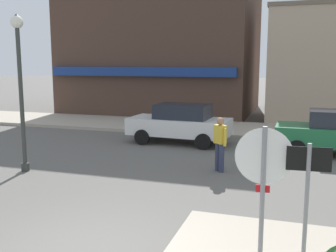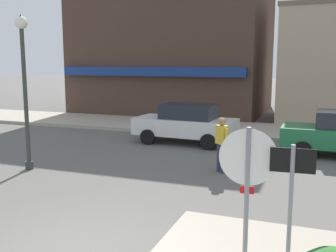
# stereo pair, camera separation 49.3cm
# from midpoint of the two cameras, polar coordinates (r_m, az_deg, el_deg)

# --- Properties ---
(kerb_far) EXTENTS (80.00, 4.00, 0.15)m
(kerb_far) POSITION_cam_midpoint_polar(r_m,az_deg,el_deg) (18.87, 9.90, -0.44)
(kerb_far) COLOR #A89E8C
(kerb_far) RESTS_ON ground
(stop_sign) EXTENTS (0.82, 0.09, 2.30)m
(stop_sign) POSITION_cam_midpoint_polar(r_m,az_deg,el_deg) (5.78, 13.86, -7.85)
(stop_sign) COLOR gray
(stop_sign) RESTS_ON ground
(one_way_sign) EXTENTS (0.60, 0.07, 2.10)m
(one_way_sign) POSITION_cam_midpoint_polar(r_m,az_deg,el_deg) (5.78, 19.77, -10.06)
(one_way_sign) COLOR gray
(one_way_sign) RESTS_ON ground
(lamp_post) EXTENTS (0.36, 0.36, 4.54)m
(lamp_post) POSITION_cam_midpoint_polar(r_m,az_deg,el_deg) (12.17, -19.10, 7.63)
(lamp_post) COLOR #333833
(lamp_post) RESTS_ON ground
(parked_car_nearest) EXTENTS (4.08, 2.04, 1.56)m
(parked_car_nearest) POSITION_cam_midpoint_polar(r_m,az_deg,el_deg) (15.63, 3.54, 0.43)
(parked_car_nearest) COLOR white
(parked_car_nearest) RESTS_ON ground
(pedestrian_crossing_near) EXTENTS (0.47, 0.44, 1.61)m
(pedestrian_crossing_near) POSITION_cam_midpoint_polar(r_m,az_deg,el_deg) (11.56, 8.99, -2.49)
(pedestrian_crossing_near) COLOR #2D334C
(pedestrian_crossing_near) RESTS_ON ground
(building_corner_shop) EXTENTS (11.63, 9.95, 8.42)m
(building_corner_shop) POSITION_cam_midpoint_polar(r_m,az_deg,el_deg) (26.41, 2.01, 11.40)
(building_corner_shop) COLOR #473328
(building_corner_shop) RESTS_ON ground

